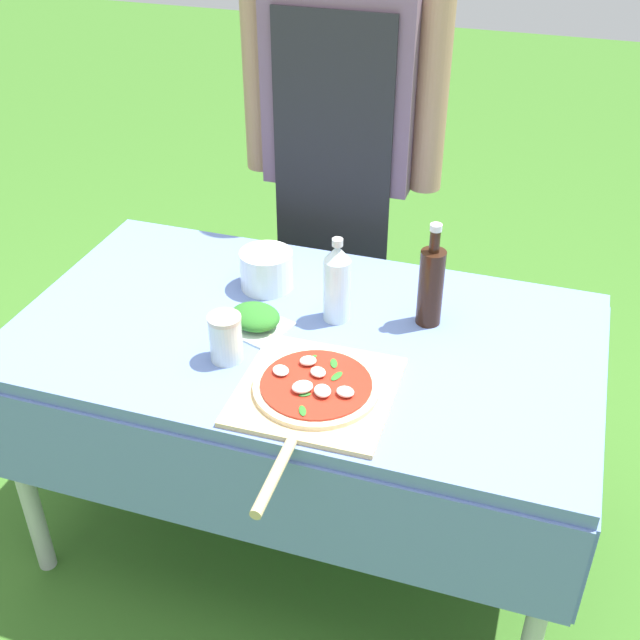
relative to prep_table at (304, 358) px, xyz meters
The scene contains 9 objects.
ground_plane 0.64m from the prep_table, ahead, with size 12.00×12.00×0.00m, color #386B23.
prep_table is the anchor object (origin of this frame).
person_cook 0.77m from the prep_table, 99.17° to the left, with size 0.62×0.20×1.65m.
pizza_on_peel 0.28m from the prep_table, 65.67° to the right, with size 0.35×0.55×0.05m.
oil_bottle 0.37m from the prep_table, 25.16° to the left, with size 0.06×0.06×0.27m.
water_bottle 0.21m from the prep_table, 52.41° to the left, with size 0.07×0.07×0.23m.
herb_container 0.16m from the prep_table, 169.50° to the right, with size 0.19×0.17×0.06m.
mixing_tub 0.27m from the prep_table, 134.01° to the left, with size 0.14×0.14×0.10m, color silver.
sauce_jar 0.25m from the prep_table, 129.14° to the right, with size 0.08×0.08×0.12m.
Camera 1 is at (0.54, -1.54, 1.85)m, focal length 45.00 mm.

